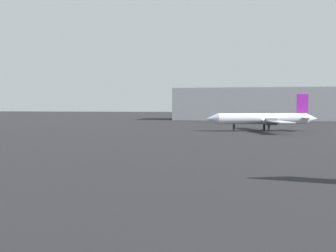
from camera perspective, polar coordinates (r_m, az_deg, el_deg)
name	(u,v)px	position (r m, az deg, el deg)	size (l,w,h in m)	color
airplane_far_left	(264,119)	(75.61, 14.48, 1.09)	(22.26, 21.76, 7.31)	silver
terminal_building	(270,104)	(137.22, 15.46, 3.25)	(67.92, 19.40, 11.20)	#999EA3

